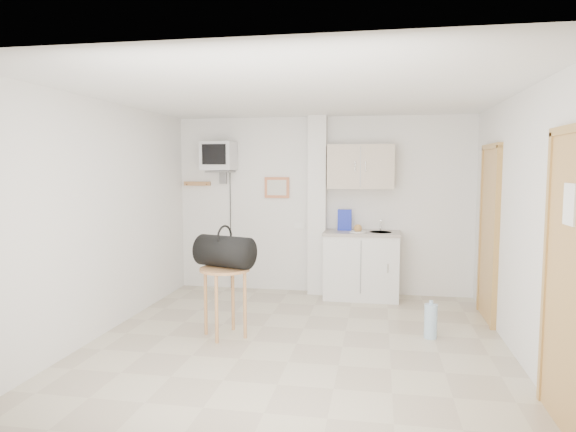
% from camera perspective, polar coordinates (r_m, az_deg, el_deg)
% --- Properties ---
extents(ground, '(4.50, 4.50, 0.00)m').
position_cam_1_polar(ground, '(5.39, 0.96, -14.01)').
color(ground, '#BEB298').
rests_on(ground, ground).
extents(room_envelope, '(4.24, 4.54, 2.55)m').
position_cam_1_polar(room_envelope, '(5.14, 3.79, 2.58)').
color(room_envelope, white).
rests_on(room_envelope, ground).
extents(kitchenette, '(1.03, 0.58, 2.10)m').
position_cam_1_polar(kitchenette, '(7.09, 8.15, -2.63)').
color(kitchenette, silver).
rests_on(kitchenette, ground).
extents(crt_television, '(0.44, 0.45, 2.15)m').
position_cam_1_polar(crt_television, '(7.39, -7.70, 6.51)').
color(crt_television, slate).
rests_on(crt_television, ground).
extents(round_table, '(0.53, 0.53, 0.74)m').
position_cam_1_polar(round_table, '(5.49, -7.04, -7.05)').
color(round_table, '#AF7541').
rests_on(round_table, ground).
extents(duffel_bag, '(0.68, 0.51, 0.45)m').
position_cam_1_polar(duffel_bag, '(5.48, -7.04, -3.90)').
color(duffel_bag, black).
rests_on(duffel_bag, round_table).
extents(water_bottle, '(0.13, 0.13, 0.40)m').
position_cam_1_polar(water_bottle, '(5.70, 15.57, -11.18)').
color(water_bottle, '#A0C1DB').
rests_on(water_bottle, ground).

